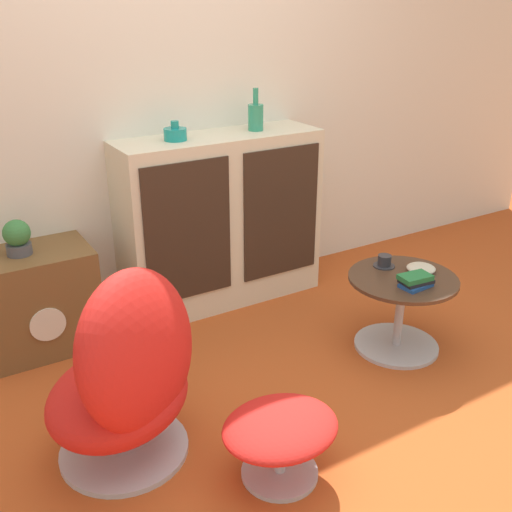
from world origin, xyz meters
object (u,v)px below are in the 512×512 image
ottoman (280,432)px  bowl (421,268)px  book_stack (416,281)px  vase_leftmost (175,134)px  vase_inner_left (256,116)px  potted_plant (17,237)px  tv_console (37,301)px  coffee_table (400,307)px  sideboard (221,221)px  teacup (384,262)px  egg_chair (128,376)px

ottoman → bowl: (1.15, 0.45, 0.22)m
book_stack → bowl: size_ratio=1.17×
vase_leftmost → vase_inner_left: bearing=-0.0°
ottoman → potted_plant: size_ratio=2.56×
tv_console → coffee_table: tv_console is taller
sideboard → bowl: bearing=-56.9°
vase_leftmost → sideboard: bearing=-0.9°
ottoman → teacup: 1.21m
coffee_table → vase_leftmost: size_ratio=4.49×
ottoman → coffee_table: bearing=23.7°
vase_inner_left → vase_leftmost: bearing=180.0°
tv_console → bowl: size_ratio=3.92×
egg_chair → sideboard: bearing=47.4°
vase_leftmost → potted_plant: bearing=-179.4°
vase_inner_left → teacup: bearing=-71.3°
vase_leftmost → potted_plant: size_ratio=0.69×
coffee_table → vase_inner_left: size_ratio=2.34×
ottoman → vase_inner_left: bearing=62.1°
sideboard → egg_chair: size_ratio=1.42×
vase_inner_left → potted_plant: 1.42m
sideboard → bowl: (0.63, -0.97, -0.08)m
ottoman → teacup: (1.03, 0.60, 0.23)m
potted_plant → bowl: (1.74, -0.96, -0.20)m
egg_chair → coffee_table: egg_chair is taller
potted_plant → teacup: 1.83m
egg_chair → vase_inner_left: (1.19, 1.04, 0.69)m
ottoman → teacup: teacup is taller
sideboard → coffee_table: sideboard is taller
book_stack → ottoman: bearing=-161.0°
sideboard → vase_leftmost: (-0.26, 0.00, 0.53)m
coffee_table → vase_inner_left: 1.31m
bowl → book_stack: bearing=-143.6°
vase_inner_left → potted_plant: size_ratio=1.32×
egg_chair → potted_plant: bearing=98.9°
sideboard → tv_console: (-1.07, -0.01, -0.23)m
sideboard → tv_console: bearing=-179.7°
bowl → egg_chair: bearing=-177.6°
tv_console → book_stack: 1.89m
bowl → vase_inner_left: bearing=112.1°
sideboard → egg_chair: sideboard is taller
coffee_table → bowl: (0.12, 0.00, 0.19)m
tv_console → egg_chair: 1.04m
vase_leftmost → ottoman: bearing=-100.4°
tv_console → ottoman: size_ratio=1.26×
tv_console → vase_leftmost: size_ratio=4.67×
egg_chair → bowl: size_ratio=5.72×
egg_chair → teacup: 1.48m
teacup → book_stack: teacup is taller
teacup → vase_leftmost: bearing=133.1°
vase_inner_left → teacup: 1.08m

